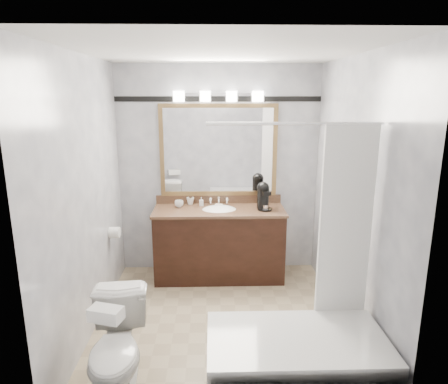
{
  "coord_description": "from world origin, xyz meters",
  "views": [
    {
      "loc": [
        -0.08,
        -3.45,
        2.16
      ],
      "look_at": [
        0.04,
        0.35,
        1.22
      ],
      "focal_mm": 32.0,
      "sensor_mm": 36.0,
      "label": 1
    }
  ],
  "objects": [
    {
      "name": "accent_stripe",
      "position": [
        0.0,
        1.29,
        2.1
      ],
      "size": [
        2.4,
        0.01,
        0.06
      ],
      "primitive_type": "cube",
      "color": "black",
      "rests_on": "room"
    },
    {
      "name": "room",
      "position": [
        0.0,
        0.0,
        1.25
      ],
      "size": [
        2.42,
        2.62,
        2.52
      ],
      "color": "tan",
      "rests_on": "ground"
    },
    {
      "name": "soap_bar",
      "position": [
        -0.0,
        1.13,
        0.86
      ],
      "size": [
        0.09,
        0.07,
        0.03
      ],
      "primitive_type": "cube",
      "rotation": [
        0.0,
        0.0,
        -0.27
      ],
      "color": "beige",
      "rests_on": "vanity"
    },
    {
      "name": "tp_roll",
      "position": [
        -1.14,
        0.66,
        0.7
      ],
      "size": [
        0.11,
        0.12,
        0.12
      ],
      "primitive_type": "cylinder",
      "rotation": [
        0.0,
        1.57,
        0.0
      ],
      "color": "white",
      "rests_on": "room"
    },
    {
      "name": "vanity",
      "position": [
        0.0,
        1.02,
        0.44
      ],
      "size": [
        1.53,
        0.58,
        0.97
      ],
      "color": "black",
      "rests_on": "ground"
    },
    {
      "name": "coffee_maker",
      "position": [
        0.51,
        1.01,
        1.02
      ],
      "size": [
        0.17,
        0.21,
        0.32
      ],
      "rotation": [
        0.0,
        0.0,
        0.32
      ],
      "color": "black",
      "rests_on": "vanity"
    },
    {
      "name": "vanity_light_bar",
      "position": [
        0.0,
        1.23,
        2.13
      ],
      "size": [
        1.02,
        0.14,
        0.12
      ],
      "color": "silver",
      "rests_on": "room"
    },
    {
      "name": "tissue_box",
      "position": [
        -0.77,
        -1.12,
        0.78
      ],
      "size": [
        0.24,
        0.17,
        0.09
      ],
      "primitive_type": "cube",
      "rotation": [
        0.0,
        0.0,
        -0.3
      ],
      "color": "white",
      "rests_on": "toilet"
    },
    {
      "name": "cup_right",
      "position": [
        -0.35,
        1.23,
        0.89
      ],
      "size": [
        0.09,
        0.09,
        0.09
      ],
      "primitive_type": "imported",
      "rotation": [
        0.0,
        0.0,
        0.03
      ],
      "color": "white",
      "rests_on": "vanity"
    },
    {
      "name": "toilet",
      "position": [
        -0.77,
        -0.92,
        0.37
      ],
      "size": [
        0.47,
        0.75,
        0.73
      ],
      "primitive_type": "imported",
      "rotation": [
        0.0,
        0.0,
        0.09
      ],
      "color": "white",
      "rests_on": "ground"
    },
    {
      "name": "bathtub",
      "position": [
        0.55,
        -0.9,
        0.28
      ],
      "size": [
        1.3,
        0.75,
        1.96
      ],
      "color": "white",
      "rests_on": "ground"
    },
    {
      "name": "cup_left",
      "position": [
        -0.47,
        1.12,
        0.89
      ],
      "size": [
        0.11,
        0.11,
        0.08
      ],
      "primitive_type": "imported",
      "rotation": [
        0.0,
        0.0,
        -0.13
      ],
      "color": "white",
      "rests_on": "vanity"
    },
    {
      "name": "mirror",
      "position": [
        0.0,
        1.28,
        1.5
      ],
      "size": [
        1.4,
        0.04,
        1.1
      ],
      "color": "olive",
      "rests_on": "room"
    },
    {
      "name": "soap_bottle_a",
      "position": [
        -0.21,
        1.16,
        0.9
      ],
      "size": [
        0.05,
        0.05,
        0.1
      ],
      "primitive_type": "imported",
      "rotation": [
        0.0,
        0.0,
        0.1
      ],
      "color": "white",
      "rests_on": "vanity"
    }
  ]
}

